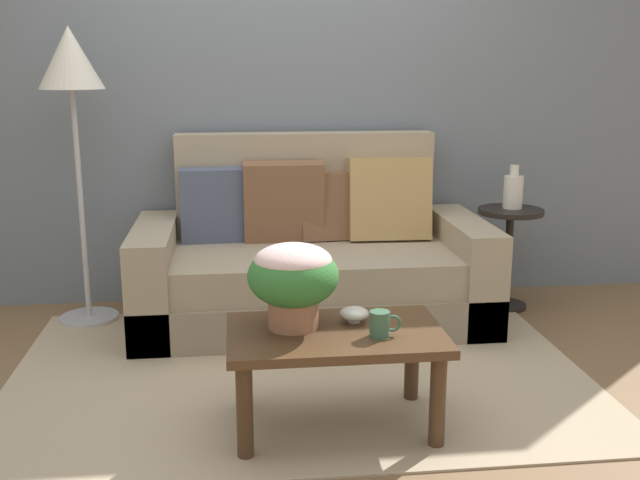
{
  "coord_description": "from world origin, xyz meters",
  "views": [
    {
      "loc": [
        -0.29,
        -3.39,
        1.45
      ],
      "look_at": [
        0.11,
        -0.0,
        0.63
      ],
      "focal_mm": 41.83,
      "sensor_mm": 36.0,
      "label": 1
    }
  ],
  "objects_px": {
    "snack_bowl": "(354,314)",
    "table_vase": "(513,191)",
    "floor_lamp": "(72,83)",
    "potted_plant": "(293,276)",
    "side_table": "(509,240)",
    "coffee_mug": "(381,324)",
    "coffee_table": "(335,347)",
    "couch": "(312,262)"
  },
  "relations": [
    {
      "from": "snack_bowl",
      "to": "table_vase",
      "type": "height_order",
      "value": "table_vase"
    },
    {
      "from": "floor_lamp",
      "to": "potted_plant",
      "type": "height_order",
      "value": "floor_lamp"
    },
    {
      "from": "side_table",
      "to": "floor_lamp",
      "type": "xyz_separation_m",
      "value": [
        -2.46,
        0.05,
        0.92
      ]
    },
    {
      "from": "side_table",
      "to": "floor_lamp",
      "type": "distance_m",
      "value": 2.63
    },
    {
      "from": "potted_plant",
      "to": "coffee_mug",
      "type": "bearing_deg",
      "value": -23.59
    },
    {
      "from": "coffee_table",
      "to": "snack_bowl",
      "type": "relative_size",
      "value": 7.08
    },
    {
      "from": "couch",
      "to": "side_table",
      "type": "xyz_separation_m",
      "value": [
        1.19,
        0.04,
        0.09
      ]
    },
    {
      "from": "potted_plant",
      "to": "table_vase",
      "type": "relative_size",
      "value": 1.41
    },
    {
      "from": "coffee_table",
      "to": "coffee_mug",
      "type": "bearing_deg",
      "value": -27.78
    },
    {
      "from": "coffee_mug",
      "to": "potted_plant",
      "type": "bearing_deg",
      "value": 156.41
    },
    {
      "from": "snack_bowl",
      "to": "table_vase",
      "type": "relative_size",
      "value": 0.47
    },
    {
      "from": "coffee_table",
      "to": "side_table",
      "type": "bearing_deg",
      "value": 48.35
    },
    {
      "from": "snack_bowl",
      "to": "couch",
      "type": "bearing_deg",
      "value": 91.81
    },
    {
      "from": "coffee_table",
      "to": "snack_bowl",
      "type": "bearing_deg",
      "value": 44.51
    },
    {
      "from": "coffee_table",
      "to": "table_vase",
      "type": "xyz_separation_m",
      "value": [
        1.25,
        1.41,
        0.37
      ]
    },
    {
      "from": "coffee_table",
      "to": "table_vase",
      "type": "relative_size",
      "value": 3.34
    },
    {
      "from": "coffee_table",
      "to": "coffee_mug",
      "type": "xyz_separation_m",
      "value": [
        0.16,
        -0.09,
        0.12
      ]
    },
    {
      "from": "side_table",
      "to": "coffee_mug",
      "type": "distance_m",
      "value": 1.82
    },
    {
      "from": "coffee_table",
      "to": "potted_plant",
      "type": "bearing_deg",
      "value": 160.97
    },
    {
      "from": "couch",
      "to": "side_table",
      "type": "bearing_deg",
      "value": 1.99
    },
    {
      "from": "side_table",
      "to": "snack_bowl",
      "type": "distance_m",
      "value": 1.73
    },
    {
      "from": "floor_lamp",
      "to": "snack_bowl",
      "type": "bearing_deg",
      "value": -45.69
    },
    {
      "from": "snack_bowl",
      "to": "side_table",
      "type": "bearing_deg",
      "value": 48.63
    },
    {
      "from": "couch",
      "to": "snack_bowl",
      "type": "xyz_separation_m",
      "value": [
        0.04,
        -1.26,
        0.12
      ]
    },
    {
      "from": "table_vase",
      "to": "side_table",
      "type": "bearing_deg",
      "value": -129.36
    },
    {
      "from": "potted_plant",
      "to": "coffee_table",
      "type": "bearing_deg",
      "value": -19.03
    },
    {
      "from": "couch",
      "to": "floor_lamp",
      "type": "height_order",
      "value": "floor_lamp"
    },
    {
      "from": "snack_bowl",
      "to": "table_vase",
      "type": "xyz_separation_m",
      "value": [
        1.16,
        1.32,
        0.26
      ]
    },
    {
      "from": "side_table",
      "to": "snack_bowl",
      "type": "relative_size",
      "value": 5.04
    },
    {
      "from": "coffee_table",
      "to": "table_vase",
      "type": "bearing_deg",
      "value": 48.38
    },
    {
      "from": "couch",
      "to": "coffee_table",
      "type": "xyz_separation_m",
      "value": [
        -0.05,
        -1.35,
        0.01
      ]
    },
    {
      "from": "couch",
      "to": "snack_bowl",
      "type": "distance_m",
      "value": 1.27
    },
    {
      "from": "side_table",
      "to": "table_vase",
      "type": "height_order",
      "value": "table_vase"
    },
    {
      "from": "coffee_mug",
      "to": "table_vase",
      "type": "bearing_deg",
      "value": 54.0
    },
    {
      "from": "potted_plant",
      "to": "snack_bowl",
      "type": "relative_size",
      "value": 2.99
    },
    {
      "from": "floor_lamp",
      "to": "coffee_mug",
      "type": "distance_m",
      "value": 2.24
    },
    {
      "from": "coffee_table",
      "to": "side_table",
      "type": "distance_m",
      "value": 1.86
    },
    {
      "from": "floor_lamp",
      "to": "coffee_mug",
      "type": "height_order",
      "value": "floor_lamp"
    },
    {
      "from": "floor_lamp",
      "to": "table_vase",
      "type": "height_order",
      "value": "floor_lamp"
    },
    {
      "from": "potted_plant",
      "to": "floor_lamp",
      "type": "bearing_deg",
      "value": 127.69
    },
    {
      "from": "potted_plant",
      "to": "coffee_mug",
      "type": "relative_size",
      "value": 2.9
    },
    {
      "from": "coffee_table",
      "to": "potted_plant",
      "type": "xyz_separation_m",
      "value": [
        -0.16,
        0.06,
        0.29
      ]
    }
  ]
}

